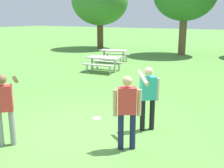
# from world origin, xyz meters

# --- Properties ---
(ground_plane) EXTENTS (120.00, 120.00, 0.00)m
(ground_plane) POSITION_xyz_m (0.00, 0.00, 0.00)
(ground_plane) COLOR #568E3D
(person_thrower) EXTENTS (0.47, 0.84, 1.64)m
(person_thrower) POSITION_xyz_m (-1.04, -1.41, 0.96)
(person_thrower) COLOR gray
(person_thrower) RESTS_ON ground
(person_catcher) EXTENTS (0.47, 0.84, 1.64)m
(person_catcher) POSITION_xyz_m (1.41, 0.94, 0.96)
(person_catcher) COLOR black
(person_catcher) RESTS_ON ground
(person_bystander) EXTENTS (0.53, 0.39, 1.64)m
(person_bystander) POSITION_xyz_m (1.40, -0.24, 0.94)
(person_bystander) COLOR #1E234C
(person_bystander) RESTS_ON ground
(frisbee) EXTENTS (0.25, 0.25, 0.03)m
(frisbee) POSITION_xyz_m (-0.15, 0.96, 0.01)
(frisbee) COLOR white
(frisbee) RESTS_ON ground
(picnic_table_near) EXTENTS (1.80, 1.55, 0.77)m
(picnic_table_near) POSITION_xyz_m (-3.56, 6.98, 0.56)
(picnic_table_near) COLOR beige
(picnic_table_near) RESTS_ON ground
(picnic_table_far) EXTENTS (1.88, 1.65, 0.77)m
(picnic_table_far) POSITION_xyz_m (-4.59, 9.98, 0.56)
(picnic_table_far) COLOR #B2ADA3
(picnic_table_far) RESTS_ON ground
(tree_tall_left) EXTENTS (4.98, 4.98, 6.30)m
(tree_tall_left) POSITION_xyz_m (-9.42, 16.18, 4.16)
(tree_tall_left) COLOR brown
(tree_tall_left) RESTS_ON ground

